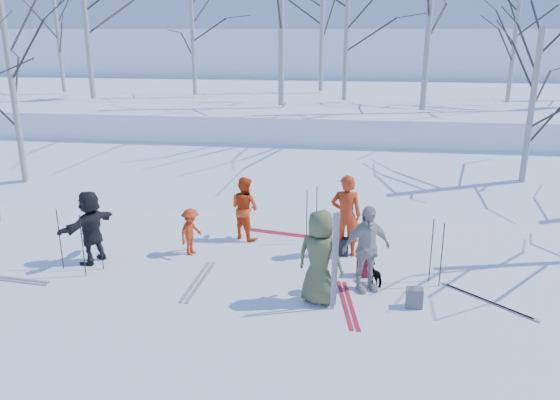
# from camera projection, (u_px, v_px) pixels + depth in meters

# --- Properties ---
(ground) EXTENTS (120.00, 120.00, 0.00)m
(ground) POSITION_uv_depth(u_px,v_px,m) (270.00, 283.00, 11.04)
(ground) COLOR white
(ground) RESTS_ON ground
(snow_ramp) EXTENTS (70.00, 9.49, 4.12)m
(snow_ramp) POSITION_uv_depth(u_px,v_px,m) (303.00, 184.00, 17.62)
(snow_ramp) COLOR white
(snow_ramp) RESTS_ON ground
(snow_plateau) EXTENTS (70.00, 18.00, 2.20)m
(snow_plateau) POSITION_uv_depth(u_px,v_px,m) (323.00, 113.00, 26.83)
(snow_plateau) COLOR white
(snow_plateau) RESTS_ON ground
(far_hill) EXTENTS (90.00, 30.00, 6.00)m
(far_hill) POSITION_uv_depth(u_px,v_px,m) (339.00, 66.00, 46.40)
(far_hill) COLOR white
(far_hill) RESTS_ON ground
(skier_olive_center) EXTENTS (1.02, 0.83, 1.80)m
(skier_olive_center) POSITION_uv_depth(u_px,v_px,m) (320.00, 257.00, 10.02)
(skier_olive_center) COLOR #4C5432
(skier_olive_center) RESTS_ON ground
(skier_red_north) EXTENTS (0.71, 0.48, 1.88)m
(skier_red_north) POSITION_uv_depth(u_px,v_px,m) (346.00, 216.00, 12.17)
(skier_red_north) COLOR #BC3211
(skier_red_north) RESTS_ON ground
(skier_redor_behind) EXTENTS (0.95, 0.90, 1.55)m
(skier_redor_behind) POSITION_uv_depth(u_px,v_px,m) (245.00, 208.00, 13.22)
(skier_redor_behind) COLOR red
(skier_redor_behind) RESTS_ON ground
(skier_red_seated) EXTENTS (0.60, 0.79, 1.09)m
(skier_red_seated) POSITION_uv_depth(u_px,v_px,m) (191.00, 232.00, 12.33)
(skier_red_seated) COLOR #BC3211
(skier_red_seated) RESTS_ON ground
(skier_cream_east) EXTENTS (1.09, 0.86, 1.73)m
(skier_cream_east) POSITION_uv_depth(u_px,v_px,m) (366.00, 249.00, 10.51)
(skier_cream_east) COLOR beige
(skier_cream_east) RESTS_ON ground
(skier_grey_west) EXTENTS (0.96, 1.58, 1.63)m
(skier_grey_west) POSITION_uv_depth(u_px,v_px,m) (91.00, 227.00, 11.83)
(skier_grey_west) COLOR black
(skier_grey_west) RESTS_ON ground
(dog) EXTENTS (0.48, 0.58, 0.45)m
(dog) POSITION_uv_depth(u_px,v_px,m) (376.00, 274.00, 10.92)
(dog) COLOR black
(dog) RESTS_ON ground
(upright_ski_left) EXTENTS (0.07, 0.16, 1.90)m
(upright_ski_left) POSITION_uv_depth(u_px,v_px,m) (334.00, 262.00, 9.69)
(upright_ski_left) COLOR silver
(upright_ski_left) RESTS_ON ground
(upright_ski_right) EXTENTS (0.10, 0.23, 1.89)m
(upright_ski_right) POSITION_uv_depth(u_px,v_px,m) (336.00, 260.00, 9.79)
(upright_ski_right) COLOR silver
(upright_ski_right) RESTS_ON ground
(ski_pair_a) EXTENTS (0.93, 1.98, 0.02)m
(ski_pair_a) POSITION_uv_depth(u_px,v_px,m) (285.00, 234.00, 13.70)
(ski_pair_a) COLOR #B5192D
(ski_pair_a) RESTS_ON ground
(ski_pair_b) EXTENTS (2.09, 2.10, 0.02)m
(ski_pair_b) POSITION_uv_depth(u_px,v_px,m) (488.00, 301.00, 10.28)
(ski_pair_b) COLOR silver
(ski_pair_b) RESTS_ON ground
(ski_pair_c) EXTENTS (0.30, 1.91, 0.02)m
(ski_pair_c) POSITION_uv_depth(u_px,v_px,m) (198.00, 281.00, 11.10)
(ski_pair_c) COLOR silver
(ski_pair_c) RESTS_ON ground
(ski_pair_d) EXTENTS (0.56, 1.94, 0.02)m
(ski_pair_d) POSITION_uv_depth(u_px,v_px,m) (8.00, 279.00, 11.20)
(ski_pair_d) COLOR silver
(ski_pair_d) RESTS_ON ground
(ski_pair_e) EXTENTS (0.79, 1.96, 0.02)m
(ski_pair_e) POSITION_uv_depth(u_px,v_px,m) (348.00, 304.00, 10.17)
(ski_pair_e) COLOR #B5192D
(ski_pair_e) RESTS_ON ground
(ski_pole_a) EXTENTS (0.02, 0.02, 1.34)m
(ski_pole_a) POSITION_uv_depth(u_px,v_px,m) (60.00, 239.00, 11.52)
(ski_pole_a) COLOR black
(ski_pole_a) RESTS_ON ground
(ski_pole_b) EXTENTS (0.02, 0.02, 1.34)m
(ski_pole_b) POSITION_uv_depth(u_px,v_px,m) (317.00, 214.00, 13.15)
(ski_pole_b) COLOR black
(ski_pole_b) RESTS_ON ground
(ski_pole_c) EXTENTS (0.02, 0.02, 1.34)m
(ski_pole_c) POSITION_uv_depth(u_px,v_px,m) (431.00, 251.00, 10.93)
(ski_pole_c) COLOR black
(ski_pole_c) RESTS_ON ground
(ski_pole_d) EXTENTS (0.02, 0.02, 1.34)m
(ski_pole_d) POSITION_uv_depth(u_px,v_px,m) (83.00, 246.00, 11.15)
(ski_pole_d) COLOR black
(ski_pole_d) RESTS_ON ground
(ski_pole_e) EXTENTS (0.02, 0.02, 1.34)m
(ski_pole_e) POSITION_uv_depth(u_px,v_px,m) (307.00, 217.00, 12.90)
(ski_pole_e) COLOR black
(ski_pole_e) RESTS_ON ground
(ski_pole_f) EXTENTS (0.02, 0.02, 1.34)m
(ski_pole_f) POSITION_uv_depth(u_px,v_px,m) (442.00, 255.00, 10.71)
(ski_pole_f) COLOR black
(ski_pole_f) RESTS_ON ground
(ski_pole_g) EXTENTS (0.02, 0.02, 1.34)m
(ski_pole_g) POSITION_uv_depth(u_px,v_px,m) (101.00, 240.00, 11.48)
(ski_pole_g) COLOR black
(ski_pole_g) RESTS_ON ground
(backpack_red) EXTENTS (0.32, 0.22, 0.42)m
(backpack_red) POSITION_uv_depth(u_px,v_px,m) (364.00, 266.00, 11.32)
(backpack_red) COLOR #AB1A2F
(backpack_red) RESTS_ON ground
(backpack_grey) EXTENTS (0.30, 0.20, 0.38)m
(backpack_grey) POSITION_uv_depth(u_px,v_px,m) (414.00, 298.00, 10.02)
(backpack_grey) COLOR #5A5D62
(backpack_grey) RESTS_ON ground
(backpack_dark) EXTENTS (0.34, 0.24, 0.40)m
(backpack_dark) POSITION_uv_depth(u_px,v_px,m) (341.00, 247.00, 12.38)
(backpack_dark) COLOR black
(backpack_dark) RESTS_ON ground
(birch_plateau_a) EXTENTS (4.08, 4.08, 4.97)m
(birch_plateau_a) POSITION_uv_depth(u_px,v_px,m) (58.00, 36.00, 24.35)
(birch_plateau_a) COLOR silver
(birch_plateau_a) RESTS_ON snow_plateau
(birch_plateau_b) EXTENTS (4.42, 4.42, 5.46)m
(birch_plateau_b) POSITION_uv_depth(u_px,v_px,m) (347.00, 30.00, 21.28)
(birch_plateau_b) COLOR silver
(birch_plateau_b) RESTS_ON snow_plateau
(birch_plateau_c) EXTENTS (3.73, 3.73, 4.47)m
(birch_plateau_c) POSITION_uv_depth(u_px,v_px,m) (514.00, 43.00, 20.76)
(birch_plateau_c) COLOR silver
(birch_plateau_c) RESTS_ON snow_plateau
(birch_plateau_f) EXTENTS (5.71, 5.71, 7.31)m
(birch_plateau_f) POSITION_uv_depth(u_px,v_px,m) (84.00, 5.00, 21.55)
(birch_plateau_f) COLOR silver
(birch_plateau_f) RESTS_ON snow_plateau
(birch_plateau_g) EXTENTS (4.98, 4.98, 6.26)m
(birch_plateau_g) POSITION_uv_depth(u_px,v_px,m) (322.00, 21.00, 24.62)
(birch_plateau_g) COLOR silver
(birch_plateau_g) RESTS_ON snow_plateau
(birch_plateau_h) EXTENTS (3.76, 3.76, 4.51)m
(birch_plateau_h) POSITION_uv_depth(u_px,v_px,m) (193.00, 41.00, 23.16)
(birch_plateau_h) COLOR silver
(birch_plateau_h) RESTS_ON snow_plateau
(birch_plateau_i) EXTENTS (5.40, 5.40, 6.85)m
(birch_plateau_i) POSITION_uv_depth(u_px,v_px,m) (430.00, 8.00, 18.31)
(birch_plateau_i) COLOR silver
(birch_plateau_i) RESTS_ON snow_plateau
(birch_edge_d) EXTENTS (4.71, 4.71, 5.87)m
(birch_edge_d) POSITION_uv_depth(u_px,v_px,m) (14.00, 99.00, 16.36)
(birch_edge_d) COLOR silver
(birch_edge_d) RESTS_ON ground
(birch_edge_e) EXTENTS (4.10, 4.10, 5.00)m
(birch_edge_e) POSITION_uv_depth(u_px,v_px,m) (530.00, 119.00, 15.44)
(birch_edge_e) COLOR silver
(birch_edge_e) RESTS_ON ground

